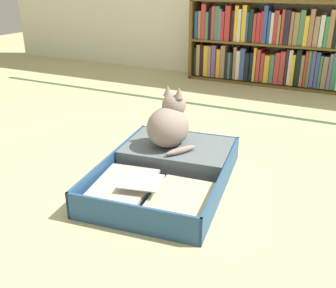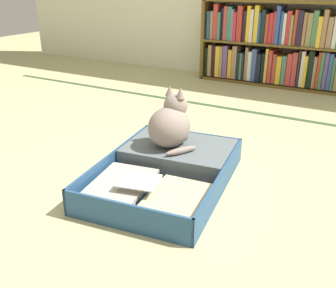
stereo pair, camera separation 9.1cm
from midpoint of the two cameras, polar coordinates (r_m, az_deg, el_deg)
name	(u,v)px [view 2 (the right image)]	position (r m, az deg, el deg)	size (l,w,h in m)	color
ground_plane	(153,194)	(1.78, -0.77, -7.52)	(10.00, 10.00, 0.00)	tan
tatami_border	(249,112)	(2.95, 12.76, 4.72)	(4.80, 0.05, 0.00)	#32482B
bookshelf	(279,47)	(3.72, 16.89, 13.67)	(1.46, 0.24, 0.75)	brown
open_suitcase	(169,169)	(1.90, 1.45, -3.75)	(0.67, 0.88, 0.12)	navy
black_cat	(171,124)	(1.94, 1.81, 2.94)	(0.28, 0.27, 0.31)	gray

